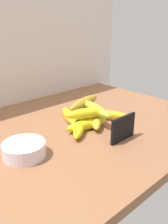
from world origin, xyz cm
name	(u,v)px	position (x,y,z in cm)	size (l,w,h in cm)	color
counter_top	(70,132)	(0.00, 0.00, 1.50)	(110.00, 76.00, 3.00)	#8F5D3E
back_wall	(9,31)	(0.00, 39.00, 35.00)	(130.00, 2.00, 70.00)	silver
chalkboard_sign	(123,129)	(6.68, -18.43, 6.86)	(11.00, 1.80, 8.40)	black
fruit_bowl	(24,150)	(-21.73, -5.40, 5.14)	(12.40, 12.40, 4.28)	silver
banana_0	(95,118)	(10.08, -2.86, 5.09)	(19.69, 4.17, 4.17)	yellow
banana_1	(87,124)	(4.10, -4.67, 4.98)	(16.70, 3.96, 3.96)	yellow
banana_2	(69,116)	(4.68, 6.09, 4.82)	(17.09, 3.64, 3.64)	yellow
banana_3	(88,112)	(12.29, 3.56, 4.93)	(15.62, 3.85, 3.85)	gold
banana_4	(107,115)	(16.25, -3.41, 4.81)	(17.53, 3.62, 3.62)	gold
banana_5	(79,129)	(-0.34, -5.02, 4.78)	(15.14, 3.56, 3.56)	yellow
banana_6	(81,118)	(6.66, 1.18, 4.87)	(17.41, 3.74, 3.74)	#91AE35
banana_7	(86,113)	(4.28, -3.86, 8.83)	(15.46, 3.74, 3.74)	yellow
banana_8	(95,109)	(9.66, -3.05, 8.99)	(18.96, 3.64, 3.64)	#9FB42E
banana_9	(84,103)	(11.46, 4.76, 8.93)	(18.70, 4.15, 4.15)	#AC8625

